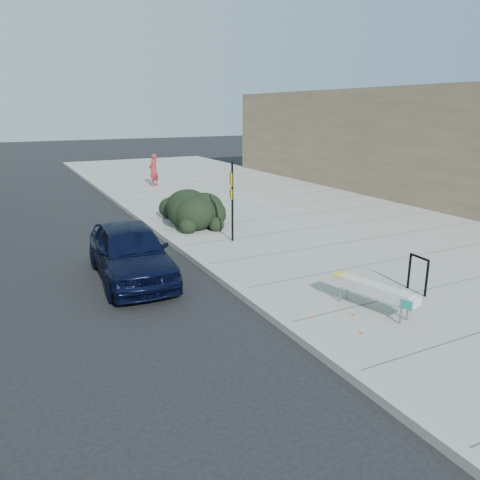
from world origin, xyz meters
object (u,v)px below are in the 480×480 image
(pedestrian, at_px, (154,170))
(sign_post, at_px, (232,197))
(bench, at_px, (373,290))
(sedan_navy, at_px, (130,251))
(bike_rack, at_px, (418,271))

(pedestrian, bearing_deg, sign_post, 46.45)
(bench, distance_m, pedestrian, 17.88)
(sign_post, bearing_deg, bench, -74.06)
(bench, relative_size, sign_post, 0.79)
(sign_post, bearing_deg, sedan_navy, -143.35)
(sign_post, height_order, pedestrian, sign_post)
(bike_rack, relative_size, sign_post, 0.35)
(sedan_navy, bearing_deg, sign_post, 25.65)
(bike_rack, bearing_deg, bench, -165.40)
(bench, xyz_separation_m, pedestrian, (0.87, 17.85, 0.40))
(sign_post, xyz_separation_m, sedan_navy, (-3.62, -1.52, -0.85))
(bench, xyz_separation_m, bike_rack, (1.60, 0.30, 0.06))
(bench, bearing_deg, pedestrian, 73.32)
(bench, relative_size, bike_rack, 2.27)
(sign_post, distance_m, pedestrian, 11.81)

